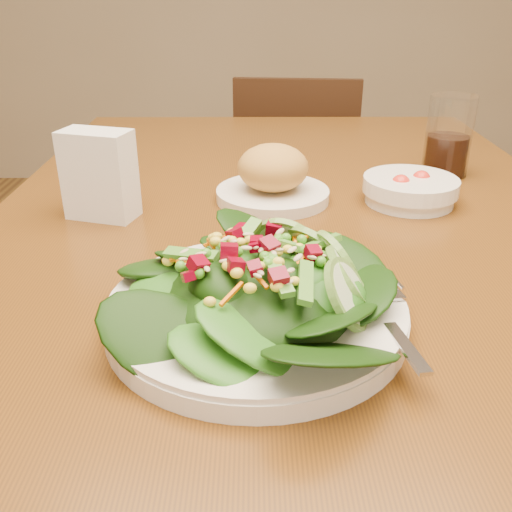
{
  "coord_description": "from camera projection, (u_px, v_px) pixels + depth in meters",
  "views": [
    {
      "loc": [
        -0.06,
        -0.74,
        1.06
      ],
      "look_at": [
        -0.05,
        -0.23,
        0.81
      ],
      "focal_mm": 40.0,
      "sensor_mm": 36.0,
      "label": 1
    }
  ],
  "objects": [
    {
      "name": "dining_table",
      "position": [
        292.0,
        288.0,
        0.85
      ],
      "size": [
        0.9,
        1.4,
        0.75
      ],
      "color": "#5B320C",
      "rests_on": "ground_plane"
    },
    {
      "name": "chair_far",
      "position": [
        295.0,
        196.0,
        1.84
      ],
      "size": [
        0.41,
        0.41,
        0.82
      ],
      "rotation": [
        0.0,
        0.0,
        3.05
      ],
      "color": "black",
      "rests_on": "ground_plane"
    },
    {
      "name": "salad_plate",
      "position": [
        267.0,
        294.0,
        0.56
      ],
      "size": [
        0.3,
        0.3,
        0.09
      ],
      "rotation": [
        0.0,
        0.0,
        -0.21
      ],
      "color": "white",
      "rests_on": "dining_table"
    },
    {
      "name": "bread_plate",
      "position": [
        273.0,
        178.0,
        0.88
      ],
      "size": [
        0.18,
        0.18,
        0.09
      ],
      "color": "white",
      "rests_on": "dining_table"
    },
    {
      "name": "tomato_bowl",
      "position": [
        410.0,
        190.0,
        0.88
      ],
      "size": [
        0.14,
        0.14,
        0.05
      ],
      "color": "white",
      "rests_on": "dining_table"
    },
    {
      "name": "drinking_glass",
      "position": [
        448.0,
        141.0,
        0.99
      ],
      "size": [
        0.08,
        0.08,
        0.14
      ],
      "color": "silver",
      "rests_on": "dining_table"
    },
    {
      "name": "napkin_holder",
      "position": [
        99.0,
        172.0,
        0.81
      ],
      "size": [
        0.11,
        0.08,
        0.13
      ],
      "rotation": [
        0.0,
        0.0,
        -0.29
      ],
      "color": "white",
      "rests_on": "dining_table"
    }
  ]
}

